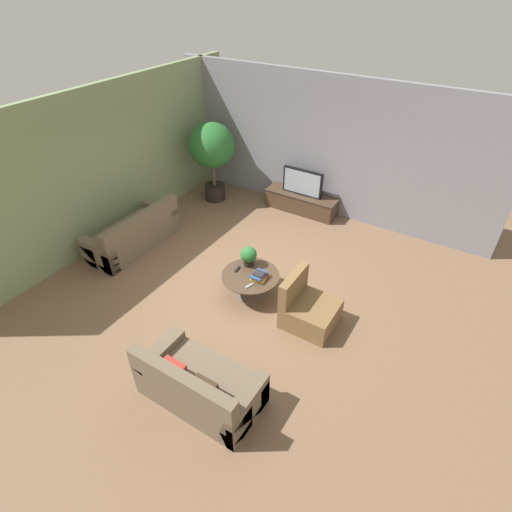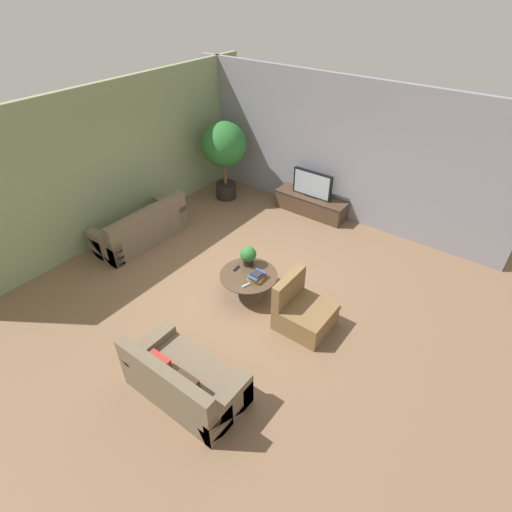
# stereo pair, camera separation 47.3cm
# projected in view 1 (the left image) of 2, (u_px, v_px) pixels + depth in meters

# --- Properties ---
(ground_plane) EXTENTS (24.00, 24.00, 0.00)m
(ground_plane) POSITION_uv_depth(u_px,v_px,m) (244.00, 285.00, 7.23)
(ground_plane) COLOR brown
(back_wall_stone) EXTENTS (7.40, 0.12, 3.00)m
(back_wall_stone) POSITION_uv_depth(u_px,v_px,m) (326.00, 147.00, 8.56)
(back_wall_stone) COLOR gray
(back_wall_stone) RESTS_ON ground
(side_wall_left) EXTENTS (0.12, 7.40, 3.00)m
(side_wall_left) POSITION_uv_depth(u_px,v_px,m) (110.00, 164.00, 7.86)
(side_wall_left) COLOR gray
(side_wall_left) RESTS_ON ground
(media_console) EXTENTS (1.70, 0.50, 0.43)m
(media_console) POSITION_uv_depth(u_px,v_px,m) (301.00, 202.00, 9.25)
(media_console) COLOR #473323
(media_console) RESTS_ON ground
(television) EXTENTS (0.95, 0.13, 0.59)m
(television) POSITION_uv_depth(u_px,v_px,m) (303.00, 182.00, 8.95)
(television) COLOR black
(television) RESTS_ON media_console
(coffee_table) EXTENTS (0.99, 0.99, 0.43)m
(coffee_table) POSITION_uv_depth(u_px,v_px,m) (251.00, 281.00, 6.85)
(coffee_table) COLOR #756656
(coffee_table) RESTS_ON ground
(couch_by_wall) EXTENTS (0.84, 1.91, 0.84)m
(couch_by_wall) POSITION_uv_depth(u_px,v_px,m) (134.00, 234.00, 8.05)
(couch_by_wall) COLOR brown
(couch_by_wall) RESTS_ON ground
(couch_near_entry) EXTENTS (1.59, 0.84, 0.84)m
(couch_near_entry) POSITION_uv_depth(u_px,v_px,m) (199.00, 385.00, 5.18)
(couch_near_entry) COLOR brown
(couch_near_entry) RESTS_ON ground
(armchair_wicker) EXTENTS (0.80, 0.76, 0.86)m
(armchair_wicker) POSITION_uv_depth(u_px,v_px,m) (308.00, 309.00, 6.33)
(armchair_wicker) COLOR brown
(armchair_wicker) RESTS_ON ground
(potted_palm_tall) EXTENTS (1.04, 1.04, 1.87)m
(potted_palm_tall) POSITION_uv_depth(u_px,v_px,m) (212.00, 149.00, 9.10)
(potted_palm_tall) COLOR black
(potted_palm_tall) RESTS_ON ground
(potted_plant_tabletop) EXTENTS (0.29, 0.29, 0.37)m
(potted_plant_tabletop) POSITION_uv_depth(u_px,v_px,m) (249.00, 256.00, 6.87)
(potted_plant_tabletop) COLOR black
(potted_plant_tabletop) RESTS_ON coffee_table
(book_stack) EXTENTS (0.27, 0.29, 0.13)m
(book_stack) POSITION_uv_depth(u_px,v_px,m) (259.00, 276.00, 6.65)
(book_stack) COLOR gold
(book_stack) RESTS_ON coffee_table
(remote_black) EXTENTS (0.06, 0.16, 0.02)m
(remote_black) POSITION_uv_depth(u_px,v_px,m) (237.00, 269.00, 6.88)
(remote_black) COLOR black
(remote_black) RESTS_ON coffee_table
(remote_silver) EXTENTS (0.08, 0.16, 0.02)m
(remote_silver) POSITION_uv_depth(u_px,v_px,m) (249.00, 286.00, 6.53)
(remote_silver) COLOR gray
(remote_silver) RESTS_ON coffee_table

